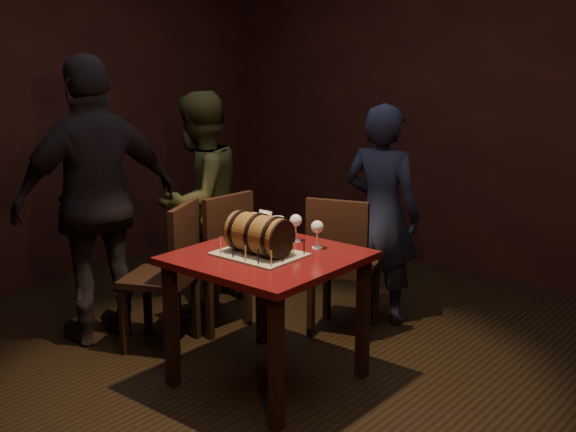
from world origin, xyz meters
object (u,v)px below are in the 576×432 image
(barrel_cake, at_px, (259,234))
(chair_left_front, at_px, (171,268))
(person_left_rear, at_px, (199,202))
(wine_glass_left, at_px, (265,218))
(chair_back, at_px, (341,259))
(pub_table, at_px, (268,273))
(person_back, at_px, (382,214))
(chair_left_rear, at_px, (219,254))
(person_left_front, at_px, (97,201))
(pint_of_ale, at_px, (278,230))
(wine_glass_right, at_px, (317,228))
(wine_glass_mid, at_px, (296,222))

(barrel_cake, height_order, chair_left_front, barrel_cake)
(chair_left_front, xyz_separation_m, person_left_rear, (-0.41, 0.65, 0.25))
(wine_glass_left, bearing_deg, chair_back, 71.13)
(pub_table, xyz_separation_m, person_back, (-0.03, 1.21, 0.11))
(pub_table, xyz_separation_m, chair_left_rear, (-0.75, 0.38, -0.12))
(wine_glass_left, height_order, person_left_rear, person_left_rear)
(person_left_front, bearing_deg, person_back, 152.01)
(pint_of_ale, distance_m, person_left_rear, 1.13)
(chair_back, bearing_deg, wine_glass_right, -68.87)
(wine_glass_mid, distance_m, chair_back, 0.60)
(wine_glass_right, distance_m, chair_left_rear, 0.96)
(chair_back, xyz_separation_m, person_left_rear, (-1.11, -0.18, 0.25))
(pint_of_ale, height_order, person_left_front, person_left_front)
(wine_glass_left, relative_size, chair_left_rear, 0.17)
(chair_left_front, xyz_separation_m, person_back, (0.73, 1.24, 0.22))
(pub_table, height_order, person_back, person_back)
(pint_of_ale, bearing_deg, wine_glass_left, 164.43)
(pint_of_ale, relative_size, person_back, 0.10)
(barrel_cake, bearing_deg, pub_table, 61.08)
(barrel_cake, height_order, wine_glass_left, barrel_cake)
(pub_table, distance_m, person_left_rear, 1.33)
(pint_of_ale, distance_m, person_back, 0.99)
(pint_of_ale, bearing_deg, person_back, 84.98)
(chair_left_front, bearing_deg, pint_of_ale, 21.65)
(chair_left_front, bearing_deg, chair_back, 49.56)
(person_back, bearing_deg, chair_left_rear, 42.34)
(barrel_cake, xyz_separation_m, wine_glass_right, (0.16, 0.31, -0.00))
(chair_back, xyz_separation_m, chair_left_rear, (-0.69, -0.41, 0.00))
(chair_left_front, bearing_deg, person_back, 59.44)
(wine_glass_left, relative_size, wine_glass_right, 1.00)
(chair_left_rear, distance_m, chair_left_front, 0.41)
(wine_glass_mid, relative_size, chair_left_rear, 0.17)
(barrel_cake, xyz_separation_m, chair_left_front, (-0.74, 0.01, -0.35))
(person_back, distance_m, person_left_front, 1.86)
(pub_table, distance_m, person_back, 1.21)
(person_left_rear, bearing_deg, person_left_front, -11.73)
(wine_glass_left, xyz_separation_m, chair_left_rear, (-0.51, 0.12, -0.35))
(person_left_rear, bearing_deg, barrel_cake, 53.01)
(chair_left_front, relative_size, person_back, 0.62)
(barrel_cake, bearing_deg, chair_back, 92.82)
(barrel_cake, relative_size, chair_left_front, 0.42)
(chair_left_rear, bearing_deg, wine_glass_mid, -6.14)
(wine_glass_left, height_order, chair_back, chair_back)
(pint_of_ale, distance_m, person_left_front, 1.20)
(chair_back, bearing_deg, barrel_cake, -87.18)
(wine_glass_right, xyz_separation_m, pint_of_ale, (-0.26, -0.04, -0.05))
(chair_left_rear, bearing_deg, barrel_cake, -30.04)
(pub_table, distance_m, chair_left_front, 0.78)
(chair_left_rear, distance_m, person_back, 1.12)
(pub_table, bearing_deg, chair_left_front, -177.45)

